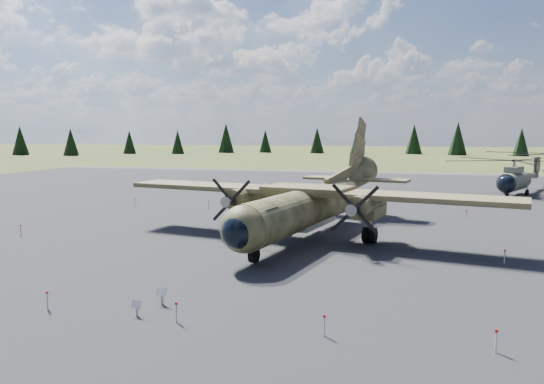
# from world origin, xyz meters

# --- Properties ---
(ground) EXTENTS (500.00, 500.00, 0.00)m
(ground) POSITION_xyz_m (0.00, 0.00, 0.00)
(ground) COLOR brown
(ground) RESTS_ON ground
(apron) EXTENTS (120.00, 120.00, 0.04)m
(apron) POSITION_xyz_m (0.00, 10.00, 0.00)
(apron) COLOR #515156
(apron) RESTS_ON ground
(transport_plane) EXTENTS (28.75, 25.82, 9.49)m
(transport_plane) POSITION_xyz_m (4.24, 5.37, 2.73)
(transport_plane) COLOR #3B4324
(transport_plane) RESTS_ON ground
(helicopter_near) EXTENTS (22.71, 22.71, 4.35)m
(helicopter_near) POSITION_xyz_m (23.41, 35.86, 3.08)
(helicopter_near) COLOR slate
(helicopter_near) RESTS_ON ground
(info_placard_left) EXTENTS (0.45, 0.24, 0.67)m
(info_placard_left) POSITION_xyz_m (0.11, -13.29, 0.45)
(info_placard_left) COLOR gray
(info_placard_left) RESTS_ON ground
(info_placard_right) EXTENTS (0.54, 0.31, 0.79)m
(info_placard_right) POSITION_xyz_m (0.46, -11.67, 0.53)
(info_placard_right) COLOR gray
(info_placard_right) RESTS_ON ground
(barrier_fence) EXTENTS (33.12, 29.62, 0.85)m
(barrier_fence) POSITION_xyz_m (-0.46, -0.08, 0.51)
(barrier_fence) COLOR silver
(barrier_fence) RESTS_ON ground
(treeline) EXTENTS (322.07, 319.79, 10.92)m
(treeline) POSITION_xyz_m (-0.59, -1.89, 4.74)
(treeline) COLOR black
(treeline) RESTS_ON ground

